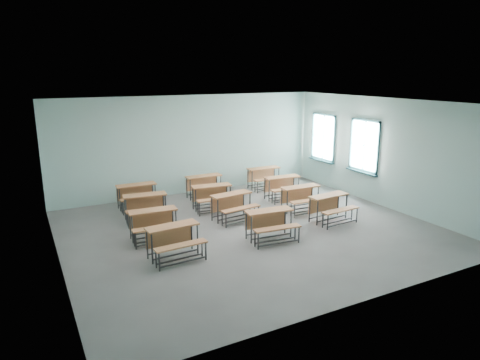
% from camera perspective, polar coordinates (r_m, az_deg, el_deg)
% --- Properties ---
extents(room, '(9.04, 8.04, 3.24)m').
position_cam_1_polar(room, '(10.59, 1.71, 1.61)').
color(room, slate).
rests_on(room, ground).
extents(desk_unit_r0c0, '(1.19, 0.84, 0.71)m').
position_cam_1_polar(desk_unit_r0c0, '(9.33, -8.75, -7.51)').
color(desk_unit_r0c0, '#A5643B').
rests_on(desk_unit_r0c0, ground).
extents(desk_unit_r0c1, '(1.21, 0.88, 0.71)m').
position_cam_1_polar(desk_unit_r0c1, '(10.23, 4.12, -5.41)').
color(desk_unit_r0c1, '#A5643B').
rests_on(desk_unit_r0c1, ground).
extents(desk_unit_r0c2, '(1.20, 0.85, 0.71)m').
position_cam_1_polar(desk_unit_r0c2, '(11.69, 12.06, -3.17)').
color(desk_unit_r0c2, '#A5643B').
rests_on(desk_unit_r0c2, ground).
extents(desk_unit_r1c0, '(1.20, 0.85, 0.71)m').
position_cam_1_polar(desk_unit_r1c0, '(10.42, -11.40, -5.29)').
color(desk_unit_r1c0, '#A5643B').
rests_on(desk_unit_r1c0, ground).
extents(desk_unit_r1c1, '(1.23, 0.90, 0.71)m').
position_cam_1_polar(desk_unit_r1c1, '(11.56, -0.90, -3.04)').
color(desk_unit_r1c1, '#A5643B').
rests_on(desk_unit_r1c1, ground).
extents(desk_unit_r1c2, '(1.17, 0.81, 0.71)m').
position_cam_1_polar(desk_unit_r1c2, '(12.40, 8.27, -1.99)').
color(desk_unit_r1c2, '#A5643B').
rests_on(desk_unit_r1c2, ground).
extents(desk_unit_r2c0, '(1.22, 0.89, 0.71)m').
position_cam_1_polar(desk_unit_r2c0, '(11.75, -12.45, -3.10)').
color(desk_unit_r2c0, '#A5643B').
rests_on(desk_unit_r2c0, ground).
extents(desk_unit_r2c1, '(1.22, 0.89, 0.71)m').
position_cam_1_polar(desk_unit_r2c1, '(12.41, -3.66, -1.85)').
color(desk_unit_r2c1, '#A5643B').
rests_on(desk_unit_r2c1, ground).
extents(desk_unit_r2c2, '(1.20, 0.86, 0.71)m').
position_cam_1_polar(desk_unit_r2c2, '(13.48, 5.81, -0.59)').
color(desk_unit_r2c2, '#A5643B').
rests_on(desk_unit_r2c2, ground).
extents(desk_unit_r3c0, '(1.15, 0.78, 0.71)m').
position_cam_1_polar(desk_unit_r3c0, '(12.85, -13.52, -1.66)').
color(desk_unit_r3c0, '#A5643B').
rests_on(desk_unit_r3c0, ground).
extents(desk_unit_r3c1, '(1.14, 0.77, 0.71)m').
position_cam_1_polar(desk_unit_r3c1, '(13.60, -4.68, -0.44)').
color(desk_unit_r3c1, '#A5643B').
rests_on(desk_unit_r3c1, ground).
extents(desk_unit_r3c2, '(1.16, 0.80, 0.71)m').
position_cam_1_polar(desk_unit_r3c2, '(14.68, 3.35, 0.68)').
color(desk_unit_r3c2, '#A5643B').
rests_on(desk_unit_r3c2, ground).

